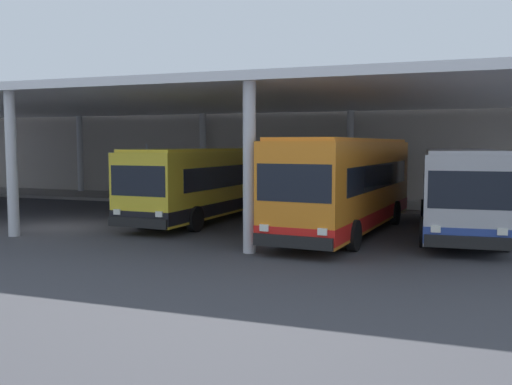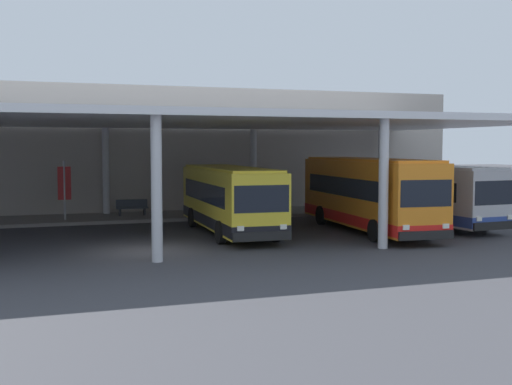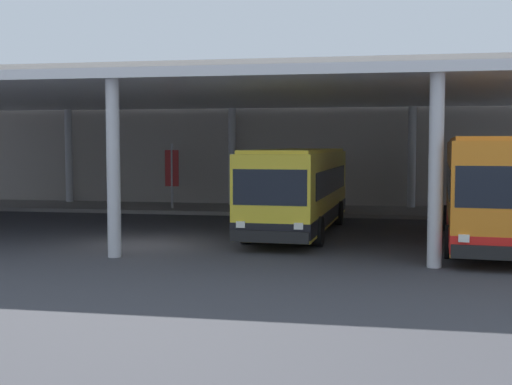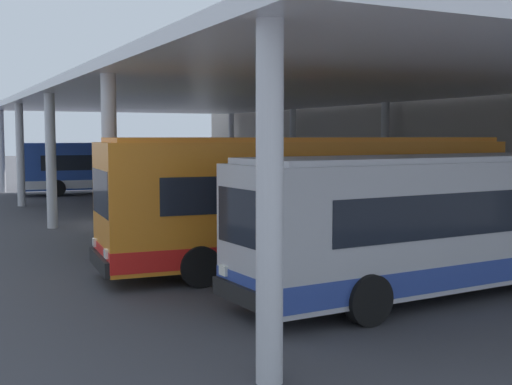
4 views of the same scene
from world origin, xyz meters
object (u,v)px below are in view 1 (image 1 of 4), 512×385
(bus_second_bay, at_px, (206,183))
(banner_sign, at_px, (147,167))
(bus_middle_bay, at_px, (347,185))
(bench_waiting, at_px, (210,190))
(bus_far_bay, at_px, (459,190))

(bus_second_bay, height_order, banner_sign, banner_sign)
(bus_second_bay, relative_size, bus_middle_bay, 0.93)
(banner_sign, bearing_deg, bench_waiting, 13.13)
(bus_second_bay, distance_m, bus_middle_bay, 6.76)
(bus_second_bay, bearing_deg, banner_sign, 135.97)
(bus_middle_bay, distance_m, bus_far_bay, 4.17)
(bus_far_bay, bearing_deg, bus_middle_bay, -162.47)
(bus_second_bay, relative_size, bench_waiting, 5.91)
(bus_second_bay, height_order, bus_middle_bay, bus_middle_bay)
(bus_middle_bay, distance_m, banner_sign, 16.20)
(bench_waiting, relative_size, banner_sign, 0.56)
(banner_sign, bearing_deg, bus_second_bay, -44.03)
(bus_far_bay, height_order, bench_waiting, bus_far_bay)
(bus_middle_bay, xyz_separation_m, bench_waiting, (-10.03, 9.37, -1.18))
(bus_second_bay, xyz_separation_m, bus_far_bay, (10.56, -0.28, 0.00))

